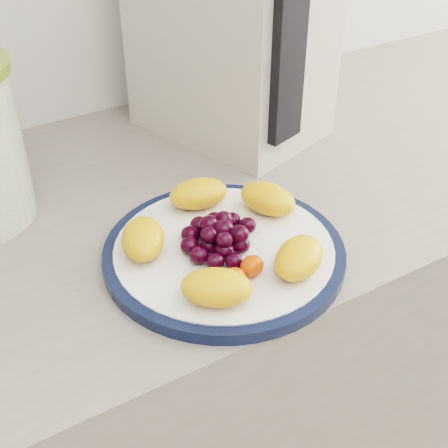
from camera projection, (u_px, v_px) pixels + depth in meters
counter at (190, 399)px, 1.14m from camera, size 3.50×0.60×0.90m
cabinet_face at (190, 409)px, 1.15m from camera, size 3.48×0.58×0.84m
plate_rim at (224, 253)px, 0.75m from camera, size 0.29×0.29×0.01m
plate_face at (224, 252)px, 0.74m from camera, size 0.26×0.26×0.02m
appliance_body at (231, 24)px, 0.93m from camera, size 0.27×0.32×0.34m
appliance_panel at (288, 51)px, 0.82m from camera, size 0.06×0.04×0.26m
fruit_plate at (224, 235)px, 0.73m from camera, size 0.25×0.25×0.04m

